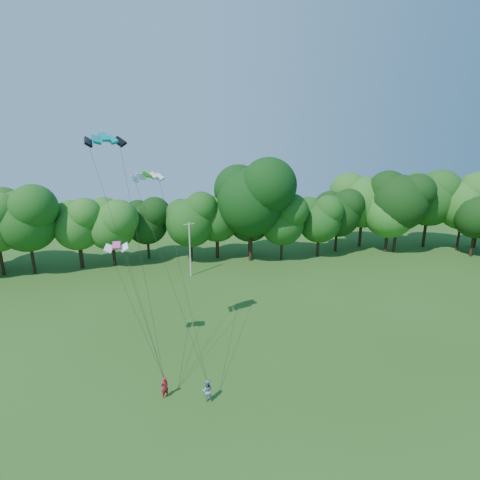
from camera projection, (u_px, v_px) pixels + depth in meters
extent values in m
plane|color=#284D15|center=(253.00, 452.00, 22.33)|extent=(160.00, 160.00, 0.00)
cylinder|color=beige|center=(190.00, 250.00, 49.31)|extent=(0.18, 0.18, 7.31)
cube|color=beige|center=(189.00, 224.00, 48.37)|extent=(1.44, 0.44, 0.08)
imported|color=#A71525|center=(165.00, 387.00, 26.83)|extent=(0.71, 0.63, 1.62)
imported|color=#8D9CC4|center=(207.00, 390.00, 26.51)|extent=(0.88, 0.74, 1.63)
cube|color=#047D82|center=(104.00, 137.00, 26.13)|extent=(2.93, 2.14, 0.64)
cube|color=green|center=(147.00, 174.00, 29.20)|extent=(2.67, 1.90, 0.46)
cube|color=#EF42A1|center=(116.00, 245.00, 29.10)|extent=(1.84, 0.91, 0.43)
cylinder|color=#311E13|center=(0.00, 254.00, 52.23)|extent=(0.49, 0.49, 4.35)
cylinder|color=#301D12|center=(251.00, 243.00, 55.68)|extent=(0.50, 0.50, 5.43)
ellipsoid|color=black|center=(251.00, 195.00, 53.73)|extent=(10.86, 10.86, 11.85)
cylinder|color=#362715|center=(386.00, 239.00, 60.03)|extent=(0.46, 0.46, 4.26)
ellipsoid|color=#28661F|center=(390.00, 204.00, 58.50)|extent=(8.53, 8.53, 9.30)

